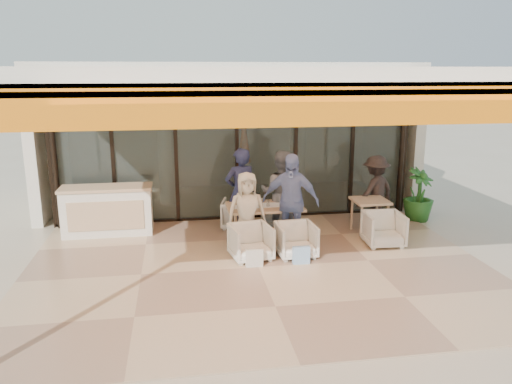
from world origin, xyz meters
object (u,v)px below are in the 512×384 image
chair_near_right (296,239)px  diner_navy (241,192)px  side_chair (384,228)px  dining_table (264,208)px  potted_palm (419,195)px  diner_cream (247,212)px  side_table (370,204)px  diner_grey (281,193)px  standing_woman (375,191)px  diner_periwinkle (290,201)px  chair_far_left (238,212)px  chair_far_right (276,212)px  host_counter (108,210)px  chair_near_left (251,241)px

chair_near_right → diner_navy: size_ratio=0.38×
side_chair → dining_table: bearing=167.3°
side_chair → potted_palm: (1.47, 1.50, 0.23)m
diner_cream → side_table: diner_cream is taller
diner_grey → standing_woman: diner_grey is taller
chair_near_right → diner_periwinkle: size_ratio=0.38×
side_table → standing_woman: size_ratio=0.47×
diner_cream → standing_woman: size_ratio=0.96×
chair_far_left → diner_grey: diner_grey is taller
side_chair → chair_far_left: bearing=152.5°
dining_table → chair_far_right: dining_table is taller
diner_grey → diner_cream: 1.24m
side_table → standing_woman: bearing=58.3°
side_table → potted_palm: potted_palm is taller
chair_near_right → diner_grey: diner_grey is taller
side_table → potted_palm: (1.47, 0.75, -0.04)m
dining_table → diner_cream: bearing=-132.3°
chair_far_left → side_chair: (2.67, -1.59, 0.02)m
chair_near_right → diner_cream: (-0.84, 0.50, 0.41)m
diner_navy → diner_grey: diner_navy is taller
host_counter → potted_palm: potted_palm is taller
chair_near_right → side_chair: bearing=6.3°
diner_cream → host_counter: bearing=150.4°
chair_near_left → chair_near_right: chair_near_left is taller
side_table → chair_far_left: bearing=162.4°
chair_far_left → chair_far_right: chair_far_left is taller
standing_woman → potted_palm: 1.20m
side_chair → diner_grey: bearing=152.5°
chair_near_left → side_chair: 2.68m
chair_near_right → diner_grey: bearing=86.8°
diner_cream → diner_grey: bearing=43.7°
chair_far_left → potted_palm: size_ratio=0.58×
side_chair → potted_palm: size_ratio=0.61×
chair_far_right → diner_periwinkle: (0.00, -1.40, 0.61)m
dining_table → diner_navy: 0.65m
host_counter → side_chair: 5.61m
chair_near_left → diner_grey: size_ratio=0.41×
chair_far_left → potted_palm: (4.14, -0.09, 0.26)m
diner_periwinkle → diner_grey: bearing=111.3°
dining_table → diner_cream: (-0.41, -0.46, 0.07)m
host_counter → side_table: 5.45m
diner_cream → side_table: bearing=8.5°
chair_near_left → diner_periwinkle: 1.13m
dining_table → chair_far_right: (0.43, 0.94, -0.37)m
diner_grey → side_table: (1.83, -0.34, -0.24)m
chair_near_right → chair_far_left: bearing=110.7°
host_counter → diner_periwinkle: (3.57, -1.35, 0.40)m
chair_far_left → side_chair: bearing=162.2°
standing_woman → side_chair: bearing=49.9°
host_counter → dining_table: (3.14, -0.89, 0.16)m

